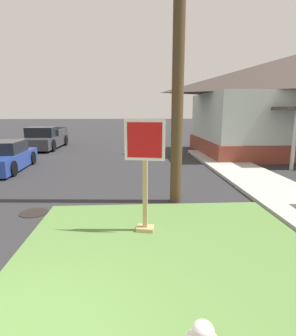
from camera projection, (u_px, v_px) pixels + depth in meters
The scene contains 8 objects.
grass_corner_patch at pixel (171, 264), 4.69m from camera, with size 5.50×5.84×0.08m, color #567F3D.
sidewalk_strip at pixel (273, 189), 9.08m from camera, with size 2.20×17.07×0.12m, color #B2AFA8.
stop_sign at pixel (145, 176), 5.64m from camera, with size 0.80×0.35×2.33m.
manhole_cover at pixel (34, 213), 7.09m from camera, with size 0.70×0.70×0.02m, color black.
parked_sedan_blue at pixel (2, 158), 12.08m from camera, with size 2.08×4.08×1.25m.
pickup_truck_charcoal at pixel (45, 139), 18.81m from camera, with size 2.16×5.16×1.48m.
utility_pole at pixel (179, 30), 7.05m from camera, with size 1.56×0.32×8.85m.
corner_house at pixel (291, 104), 16.17m from camera, with size 10.94×8.20×5.64m.
Camera 1 is at (1.38, -2.40, 2.59)m, focal length 29.69 mm.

